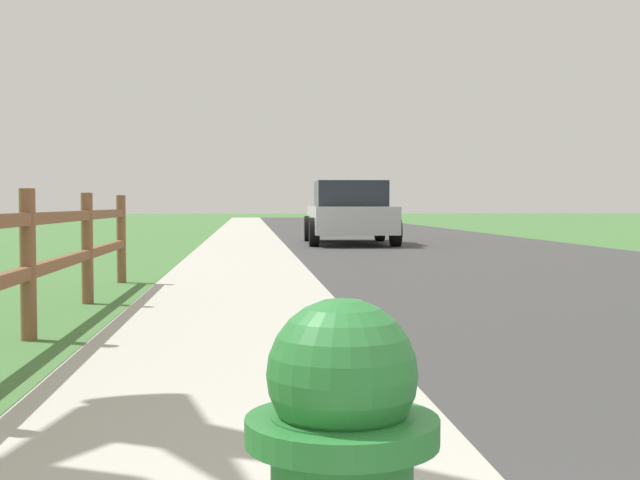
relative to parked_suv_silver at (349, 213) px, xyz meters
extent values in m
plane|color=#45753A|center=(-1.59, 5.16, -0.75)|extent=(120.00, 120.00, 0.00)
cube|color=#3C3C3C|center=(1.91, 7.16, -0.74)|extent=(7.00, 66.00, 0.01)
cube|color=#B6B3A7|center=(-4.59, 7.16, -0.74)|extent=(6.00, 66.00, 0.01)
cube|color=#45753A|center=(-6.09, 7.16, -0.74)|extent=(5.00, 66.00, 0.00)
cylinder|color=#287233|center=(-2.35, -18.85, -0.08)|extent=(0.26, 0.26, 0.03)
sphere|color=#287233|center=(-2.35, -18.85, -0.01)|extent=(0.20, 0.20, 0.20)
cube|color=#22612B|center=(-2.35, -18.85, 0.06)|extent=(0.04, 0.04, 0.04)
cylinder|color=brown|center=(-4.00, -14.03, -0.21)|extent=(0.11, 0.11, 1.07)
cylinder|color=brown|center=(-4.00, -11.89, -0.21)|extent=(0.11, 0.11, 1.07)
cylinder|color=brown|center=(-4.00, -9.76, -0.21)|extent=(0.11, 0.11, 1.07)
cube|color=#B7BABF|center=(0.00, 0.04, -0.15)|extent=(1.99, 4.50, 0.63)
cube|color=#1E232B|center=(0.00, -0.10, 0.47)|extent=(1.70, 2.09, 0.61)
cylinder|color=black|center=(-0.89, 1.44, -0.42)|extent=(0.24, 0.67, 0.66)
cylinder|color=black|center=(0.97, 1.39, -0.42)|extent=(0.24, 0.67, 0.66)
cylinder|color=black|center=(-0.97, -1.31, -0.42)|extent=(0.24, 0.67, 0.66)
cylinder|color=black|center=(0.89, -1.37, -0.42)|extent=(0.24, 0.67, 0.66)
camera|label=1|loc=(-2.47, -19.92, 0.21)|focal=46.34mm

